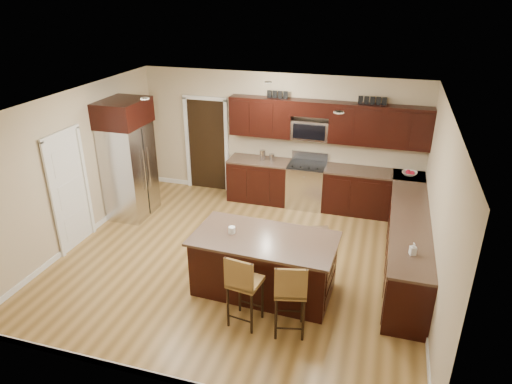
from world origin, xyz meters
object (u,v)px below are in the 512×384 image
(island, at_px, (264,266))
(stool_mid, at_px, (243,283))
(range, at_px, (306,185))
(refrigerator, at_px, (128,158))
(stool_right, at_px, (290,291))

(island, distance_m, stool_mid, 0.89)
(range, bearing_deg, refrigerator, -157.19)
(range, distance_m, island, 3.13)
(island, height_order, refrigerator, refrigerator)
(stool_mid, distance_m, stool_right, 0.64)
(refrigerator, bearing_deg, range, 22.81)
(stool_mid, bearing_deg, island, 94.41)
(stool_right, bearing_deg, island, 111.90)
(stool_right, bearing_deg, refrigerator, 133.16)
(range, relative_size, stool_right, 1.00)
(range, xyz_separation_m, stool_mid, (-0.10, -3.98, 0.22))
(island, bearing_deg, refrigerator, 154.21)
(stool_right, distance_m, refrigerator, 4.66)
(range, relative_size, stool_mid, 1.01)
(stool_mid, bearing_deg, refrigerator, 149.14)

